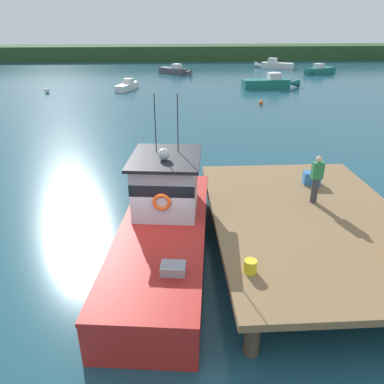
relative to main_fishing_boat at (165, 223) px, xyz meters
name	(u,v)px	position (x,y,z in m)	size (l,w,h in m)	color
ground_plane	(158,253)	(-0.26, -0.12, -1.01)	(200.00, 200.00, 0.00)	#1E4C5B
dock	(308,219)	(4.54, -0.12, 0.07)	(6.00, 9.00, 1.20)	#4C3D2D
main_fishing_boat	(165,223)	(0.00, 0.00, 0.00)	(3.43, 9.94, 4.80)	red
crate_single_far	(312,178)	(5.47, 2.38, 0.42)	(0.60, 0.44, 0.46)	#3370B2
bait_bucket	(250,266)	(2.11, -2.87, 0.36)	(0.32, 0.32, 0.34)	yellow
deckhand_by_the_boat	(316,178)	(5.00, 0.85, 1.05)	(0.36, 0.22, 1.63)	#383842
moored_boat_near_channel	(320,70)	(20.43, 41.31, -0.54)	(5.08, 3.66, 1.35)	#196B5B
moored_boat_far_right	(275,65)	(15.89, 47.60, -0.51)	(5.52, 3.77, 1.45)	silver
moored_boat_far_left	(270,83)	(10.93, 30.56, -0.47)	(6.27, 2.00, 1.57)	#196B5B
moored_boat_outer_mooring	(127,86)	(-4.19, 30.48, -0.63)	(2.25, 4.30, 1.09)	white
moored_boat_off_the_point	(175,70)	(0.97, 42.36, -0.56)	(4.49, 4.20, 1.31)	#4C4C51
mooring_buoy_outer	(261,103)	(8.13, 22.16, -0.83)	(0.36, 0.36, 0.36)	#EA5B19
mooring_buoy_inshore	(47,91)	(-12.02, 28.77, -0.76)	(0.50, 0.50, 0.50)	silver
mooring_buoy_spare_mooring	(285,172)	(5.60, 5.97, -0.76)	(0.49, 0.49, 0.49)	silver
far_shoreline	(166,52)	(-0.26, 61.88, 0.19)	(120.00, 8.00, 2.40)	#284723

